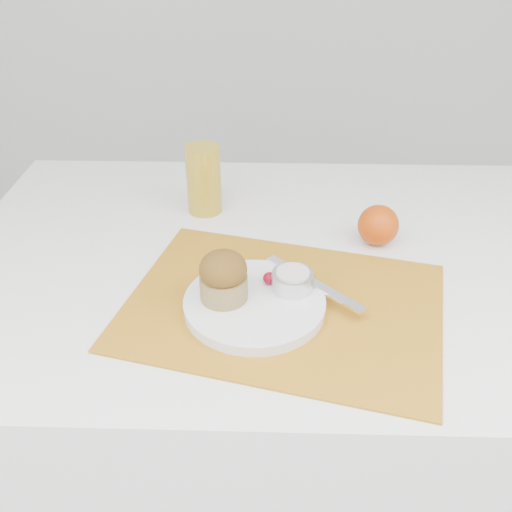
{
  "coord_description": "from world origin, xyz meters",
  "views": [
    {
      "loc": [
        -0.03,
        -0.82,
        1.32
      ],
      "look_at": [
        -0.05,
        -0.03,
        0.8
      ],
      "focal_mm": 40.0,
      "sensor_mm": 36.0,
      "label": 1
    }
  ],
  "objects_px": {
    "table": "(280,398)",
    "plate": "(255,304)",
    "orange": "(378,225)",
    "muffin": "(223,276)",
    "juice_glass": "(204,180)"
  },
  "relations": [
    {
      "from": "table",
      "to": "muffin",
      "type": "xyz_separation_m",
      "value": [
        -0.1,
        -0.16,
        0.44
      ]
    },
    {
      "from": "table",
      "to": "juice_glass",
      "type": "distance_m",
      "value": 0.5
    },
    {
      "from": "juice_glass",
      "to": "table",
      "type": "bearing_deg",
      "value": -45.06
    },
    {
      "from": "table",
      "to": "orange",
      "type": "relative_size",
      "value": 15.91
    },
    {
      "from": "muffin",
      "to": "table",
      "type": "bearing_deg",
      "value": 58.39
    },
    {
      "from": "orange",
      "to": "muffin",
      "type": "relative_size",
      "value": 0.92
    },
    {
      "from": "orange",
      "to": "plate",
      "type": "bearing_deg",
      "value": -136.7
    },
    {
      "from": "table",
      "to": "plate",
      "type": "relative_size",
      "value": 5.41
    },
    {
      "from": "table",
      "to": "muffin",
      "type": "relative_size",
      "value": 14.62
    },
    {
      "from": "table",
      "to": "plate",
      "type": "distance_m",
      "value": 0.42
    },
    {
      "from": "table",
      "to": "juice_glass",
      "type": "xyz_separation_m",
      "value": [
        -0.16,
        0.16,
        0.44
      ]
    },
    {
      "from": "table",
      "to": "plate",
      "type": "bearing_deg",
      "value": -107.09
    },
    {
      "from": "table",
      "to": "muffin",
      "type": "bearing_deg",
      "value": -121.61
    },
    {
      "from": "table",
      "to": "muffin",
      "type": "distance_m",
      "value": 0.47
    },
    {
      "from": "orange",
      "to": "muffin",
      "type": "distance_m",
      "value": 0.34
    }
  ]
}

